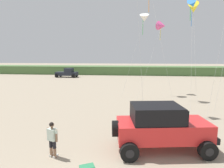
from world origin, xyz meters
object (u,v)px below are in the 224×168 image
Objects in this scene: kite_red_delta at (162,26)px; kite_black_sled at (193,4)px; jeep at (161,126)px; kite_white_parafoil at (194,8)px; distant_pickup at (67,73)px; person_watching at (52,138)px; kite_yellow_diamond at (144,18)px.

kite_black_sled reaches higher than kite_red_delta.
jeep is 17.95m from kite_white_parafoil.
jeep is at bearing -62.99° from distant_pickup.
kite_white_parafoil is 1.09× the size of kite_black_sled.
jeep is 34.44m from distant_pickup.
jeep is at bearing -97.18° from kite_red_delta.
distant_pickup is 29.55m from kite_black_sled.
jeep is 0.56× the size of kite_red_delta.
kite_white_parafoil is at bearing -4.66° from kite_red_delta.
kite_yellow_diamond reaches higher than person_watching.
kite_white_parafoil reaches higher than person_watching.
kite_black_sled reaches higher than jeep.
distant_pickup is 0.42× the size of kite_white_parafoil.
kite_black_sled is at bearing -42.98° from kite_yellow_diamond.
kite_yellow_diamond is at bearing 72.98° from person_watching.
person_watching is at bearing -165.29° from jeep.
distant_pickup is (-15.64, 30.68, -0.26)m from jeep.
kite_white_parafoil is (10.33, 16.01, 9.06)m from person_watching.
kite_red_delta is at bearing -41.84° from distant_pickup.
kite_white_parafoil is at bearing 5.27° from kite_yellow_diamond.
jeep is at bearing -111.16° from kite_black_sled.
jeep is 16.15m from kite_yellow_diamond.
jeep is 0.46× the size of kite_white_parafoil.
kite_red_delta is (6.87, 16.29, 7.22)m from person_watching.
kite_black_sled is at bearing -107.13° from kite_white_parafoil.
kite_white_parafoil is at bearing 70.04° from jeep.
kite_black_sled is (8.96, 11.57, 8.44)m from person_watching.
person_watching is 16.89m from kite_black_sled.
jeep is 16.63m from kite_red_delta.
kite_black_sled reaches higher than kite_yellow_diamond.
person_watching is 19.10m from kite_red_delta.
kite_white_parafoil reaches higher than distant_pickup.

